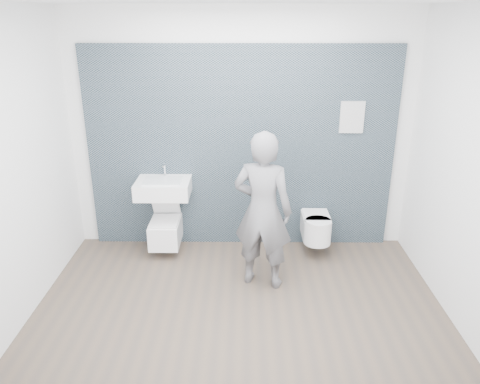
{
  "coord_description": "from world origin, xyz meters",
  "views": [
    {
      "loc": [
        0.04,
        -3.85,
        2.71
      ],
      "look_at": [
        0.0,
        0.6,
        1.0
      ],
      "focal_mm": 35.0,
      "sensor_mm": 36.0,
      "label": 1
    }
  ],
  "objects_px": {
    "toilet_rounded": "(316,228)",
    "visitor": "(263,211)",
    "toilet_square": "(166,230)",
    "washbasin": "(163,188)"
  },
  "relations": [
    {
      "from": "toilet_rounded",
      "to": "visitor",
      "type": "distance_m",
      "value": 1.07
    },
    {
      "from": "toilet_square",
      "to": "toilet_rounded",
      "type": "bearing_deg",
      "value": -0.8
    },
    {
      "from": "washbasin",
      "to": "toilet_square",
      "type": "bearing_deg",
      "value": -90.0
    },
    {
      "from": "washbasin",
      "to": "toilet_square",
      "type": "distance_m",
      "value": 0.54
    },
    {
      "from": "toilet_square",
      "to": "toilet_rounded",
      "type": "height_order",
      "value": "toilet_square"
    },
    {
      "from": "toilet_rounded",
      "to": "visitor",
      "type": "height_order",
      "value": "visitor"
    },
    {
      "from": "washbasin",
      "to": "toilet_rounded",
      "type": "relative_size",
      "value": 1.14
    },
    {
      "from": "washbasin",
      "to": "visitor",
      "type": "bearing_deg",
      "value": -32.0
    },
    {
      "from": "toilet_square",
      "to": "toilet_rounded",
      "type": "distance_m",
      "value": 1.8
    },
    {
      "from": "visitor",
      "to": "toilet_rounded",
      "type": "bearing_deg",
      "value": -119.01
    }
  ]
}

